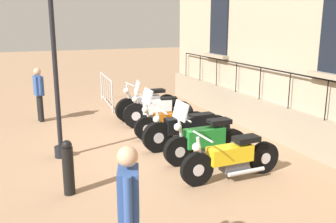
% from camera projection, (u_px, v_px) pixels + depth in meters
% --- Properties ---
extents(ground_plane, '(60.00, 60.00, 0.00)m').
position_uv_depth(ground_plane, '(177.00, 142.00, 9.24)').
color(ground_plane, '#9E7A5B').
extents(motorcycle_silver, '(2.00, 0.69, 1.12)m').
position_uv_depth(motorcycle_silver, '(147.00, 105.00, 11.27)').
color(motorcycle_silver, black).
rests_on(motorcycle_silver, ground_plane).
extents(motorcycle_white, '(1.97, 0.68, 1.32)m').
position_uv_depth(motorcycle_white, '(158.00, 111.00, 10.47)').
color(motorcycle_white, black).
rests_on(motorcycle_white, ground_plane).
extents(motorcycle_orange, '(1.99, 0.68, 1.29)m').
position_uv_depth(motorcycle_orange, '(171.00, 121.00, 9.55)').
color(motorcycle_orange, black).
rests_on(motorcycle_orange, ground_plane).
extents(motorcycle_black, '(2.24, 0.67, 0.96)m').
position_uv_depth(motorcycle_black, '(188.00, 130.00, 8.77)').
color(motorcycle_black, black).
rests_on(motorcycle_black, ground_plane).
extents(motorcycle_green, '(1.91, 0.68, 1.33)m').
position_uv_depth(motorcycle_green, '(205.00, 141.00, 7.91)').
color(motorcycle_green, black).
rests_on(motorcycle_green, ground_plane).
extents(motorcycle_yellow, '(2.10, 0.69, 0.93)m').
position_uv_depth(motorcycle_yellow, '(232.00, 159.00, 7.03)').
color(motorcycle_yellow, black).
rests_on(motorcycle_yellow, ground_plane).
extents(lamppost, '(0.30, 1.00, 3.95)m').
position_uv_depth(lamppost, '(52.00, 28.00, 7.61)').
color(lamppost, black).
rests_on(lamppost, ground_plane).
extents(crowd_barrier, '(0.18, 2.22, 1.05)m').
position_uv_depth(crowd_barrier, '(106.00, 90.00, 13.00)').
color(crowd_barrier, '#B7B7BF').
rests_on(crowd_barrier, ground_plane).
extents(bollard, '(0.19, 0.19, 0.97)m').
position_uv_depth(bollard, '(68.00, 167.00, 6.39)').
color(bollard, black).
rests_on(bollard, ground_plane).
extents(pedestrian_standing, '(0.28, 0.52, 1.58)m').
position_uv_depth(pedestrian_standing, '(39.00, 92.00, 10.97)').
color(pedestrian_standing, black).
rests_on(pedestrian_standing, ground_plane).
extents(pedestrian_walking, '(0.32, 0.51, 1.66)m').
position_uv_depth(pedestrian_walking, '(129.00, 210.00, 4.04)').
color(pedestrian_walking, black).
rests_on(pedestrian_walking, ground_plane).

